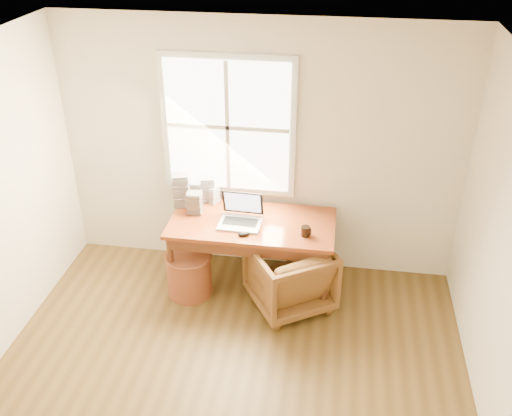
{
  "coord_description": "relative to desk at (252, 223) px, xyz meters",
  "views": [
    {
      "loc": [
        0.76,
        -2.86,
        3.6
      ],
      "look_at": [
        0.06,
        1.65,
        0.99
      ],
      "focal_mm": 40.0,
      "sensor_mm": 36.0,
      "label": 1
    }
  ],
  "objects": [
    {
      "name": "coffee_mug",
      "position": [
        0.53,
        -0.17,
        0.07
      ],
      "size": [
        0.1,
        0.1,
        0.1
      ],
      "primitive_type": "cylinder",
      "rotation": [
        0.0,
        0.0,
        0.19
      ],
      "color": "black",
      "rests_on": "desk"
    },
    {
      "name": "cd_stack_a",
      "position": [
        -0.51,
        0.34,
        0.15
      ],
      "size": [
        0.16,
        0.15,
        0.27
      ],
      "primitive_type": "cube",
      "rotation": [
        0.0,
        0.0,
        0.27
      ],
      "color": "#ACB1B7",
      "rests_on": "desk"
    },
    {
      "name": "laptop",
      "position": [
        -0.11,
        -0.09,
        0.16
      ],
      "size": [
        0.39,
        0.41,
        0.28
      ],
      "primitive_type": null,
      "rotation": [
        0.0,
        0.0,
        -0.04
      ],
      "color": "silver",
      "rests_on": "desk"
    },
    {
      "name": "armchair",
      "position": [
        0.41,
        -0.25,
        -0.4
      ],
      "size": [
        0.99,
        0.99,
        0.66
      ],
      "primitive_type": "imported",
      "rotation": [
        0.0,
        0.0,
        3.7
      ],
      "color": "brown",
      "rests_on": "room_shell"
    },
    {
      "name": "cd_stack_d",
      "position": [
        -0.48,
        0.34,
        0.11
      ],
      "size": [
        0.17,
        0.16,
        0.17
      ],
      "primitive_type": "cube",
      "rotation": [
        0.0,
        0.0,
        -0.4
      ],
      "color": "silver",
      "rests_on": "desk"
    },
    {
      "name": "desk",
      "position": [
        0.0,
        0.0,
        0.0
      ],
      "size": [
        1.6,
        0.8,
        0.04
      ],
      "primitive_type": "cube",
      "color": "brown",
      "rests_on": "room_shell"
    },
    {
      "name": "room_shell",
      "position": [
        -0.02,
        -1.64,
        0.59
      ],
      "size": [
        4.04,
        4.54,
        2.64
      ],
      "color": "brown",
      "rests_on": "ground"
    },
    {
      "name": "wicker_stool",
      "position": [
        -0.6,
        -0.24,
        -0.51
      ],
      "size": [
        0.53,
        0.53,
        0.44
      ],
      "primitive_type": "cylinder",
      "rotation": [
        0.0,
        0.0,
        0.24
      ],
      "color": "brown",
      "rests_on": "room_shell"
    },
    {
      "name": "mouse",
      "position": [
        -0.04,
        -0.26,
        0.04
      ],
      "size": [
        0.13,
        0.1,
        0.04
      ],
      "primitive_type": "ellipsoid",
      "rotation": [
        0.0,
        0.0,
        0.33
      ],
      "color": "black",
      "rests_on": "desk"
    },
    {
      "name": "cd_stack_b",
      "position": [
        -0.59,
        0.08,
        0.13
      ],
      "size": [
        0.14,
        0.13,
        0.22
      ],
      "primitive_type": "cube",
      "rotation": [
        0.0,
        0.0,
        0.02
      ],
      "color": "#2A292F",
      "rests_on": "desk"
    },
    {
      "name": "cd_stack_c",
      "position": [
        -0.75,
        0.2,
        0.2
      ],
      "size": [
        0.18,
        0.17,
        0.35
      ],
      "primitive_type": "cube",
      "rotation": [
        0.0,
        0.0,
        0.24
      ],
      "color": "#A3A5B0",
      "rests_on": "desk"
    }
  ]
}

